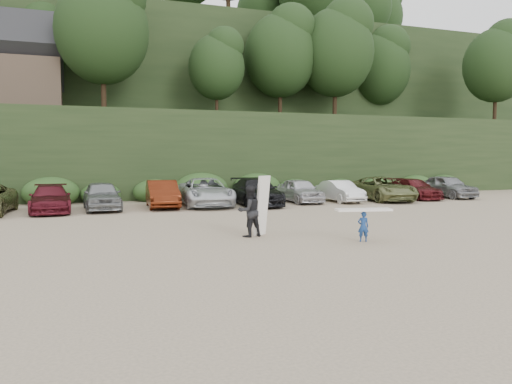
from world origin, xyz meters
name	(u,v)px	position (x,y,z in m)	size (l,w,h in m)	color
ground	(272,231)	(0.00, 0.00, 0.00)	(120.00, 120.00, 0.00)	tan
hillside_backdrop	(143,77)	(-0.26, 35.93, 11.22)	(90.00, 41.50, 28.00)	black
parked_cars	(212,193)	(0.24, 9.96, 0.76)	(36.37, 6.41, 1.63)	silver
child_surfer	(363,219)	(1.99, -3.38, 0.77)	(1.96, 0.93, 1.13)	navy
adult_surfer	(250,211)	(-1.27, -1.07, 0.95)	(1.41, 0.89, 2.20)	black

